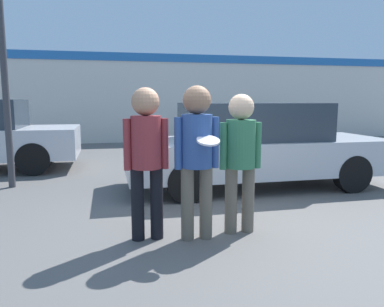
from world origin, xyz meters
The scene contains 7 objects.
ground_plane centered at (0.00, 0.00, 0.00)m, with size 56.00×56.00×0.00m, color #5B5956.
storefront_building centered at (0.00, 9.95, 1.69)m, with size 24.00×0.22×3.31m.
person_left centered at (-0.91, -0.18, 1.05)m, with size 0.51×0.34×1.76m.
person_middle_with_frisbee centered at (-0.35, -0.31, 1.07)m, with size 0.52×0.55×1.78m.
person_right centered at (0.21, -0.20, 1.01)m, with size 0.52×0.35×1.69m.
parked_car_near centered at (1.33, 2.06, 0.77)m, with size 4.79×1.81×1.56m.
shrub centered at (4.24, 9.22, 0.55)m, with size 1.10×1.10×1.10m.
Camera 1 is at (-1.33, -4.40, 1.63)m, focal length 35.00 mm.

